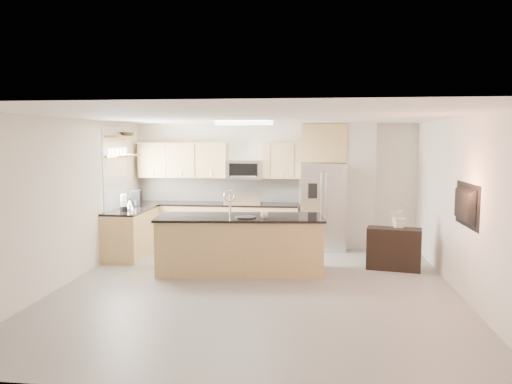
# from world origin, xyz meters

# --- Properties ---
(floor) EXTENTS (6.50, 6.50, 0.00)m
(floor) POSITION_xyz_m (0.00, 0.00, 0.00)
(floor) COLOR #989591
(floor) RESTS_ON ground
(ceiling) EXTENTS (6.00, 6.50, 0.02)m
(ceiling) POSITION_xyz_m (0.00, 0.00, 2.60)
(ceiling) COLOR white
(ceiling) RESTS_ON wall_back
(wall_back) EXTENTS (6.00, 0.02, 2.60)m
(wall_back) POSITION_xyz_m (0.00, 3.25, 1.30)
(wall_back) COLOR silver
(wall_back) RESTS_ON floor
(wall_front) EXTENTS (6.00, 0.02, 2.60)m
(wall_front) POSITION_xyz_m (0.00, -3.25, 1.30)
(wall_front) COLOR silver
(wall_front) RESTS_ON floor
(wall_left) EXTENTS (0.02, 6.50, 2.60)m
(wall_left) POSITION_xyz_m (-3.00, 0.00, 1.30)
(wall_left) COLOR silver
(wall_left) RESTS_ON floor
(wall_right) EXTENTS (0.02, 6.50, 2.60)m
(wall_right) POSITION_xyz_m (3.00, 0.00, 1.30)
(wall_right) COLOR silver
(wall_right) RESTS_ON floor
(back_counter) EXTENTS (3.55, 0.66, 1.44)m
(back_counter) POSITION_xyz_m (-1.23, 2.93, 0.47)
(back_counter) COLOR tan
(back_counter) RESTS_ON floor
(left_counter) EXTENTS (0.66, 1.50, 0.92)m
(left_counter) POSITION_xyz_m (-2.67, 1.85, 0.46)
(left_counter) COLOR tan
(left_counter) RESTS_ON floor
(range) EXTENTS (0.76, 0.64, 1.14)m
(range) POSITION_xyz_m (-0.60, 2.92, 0.47)
(range) COLOR black
(range) RESTS_ON floor
(upper_cabinets) EXTENTS (3.50, 0.33, 0.75)m
(upper_cabinets) POSITION_xyz_m (-1.30, 3.09, 1.83)
(upper_cabinets) COLOR tan
(upper_cabinets) RESTS_ON wall_back
(microwave) EXTENTS (0.76, 0.40, 0.40)m
(microwave) POSITION_xyz_m (-0.60, 3.04, 1.63)
(microwave) COLOR silver
(microwave) RESTS_ON upper_cabinets
(refrigerator) EXTENTS (0.92, 0.78, 1.78)m
(refrigerator) POSITION_xyz_m (1.06, 2.87, 0.89)
(refrigerator) COLOR silver
(refrigerator) RESTS_ON floor
(partition_column) EXTENTS (0.60, 0.30, 2.60)m
(partition_column) POSITION_xyz_m (1.82, 3.10, 1.30)
(partition_column) COLOR beige
(partition_column) RESTS_ON floor
(window) EXTENTS (0.04, 1.15, 1.65)m
(window) POSITION_xyz_m (-2.98, 1.85, 1.65)
(window) COLOR white
(window) RESTS_ON wall_left
(shelf_lower) EXTENTS (0.30, 1.20, 0.04)m
(shelf_lower) POSITION_xyz_m (-2.85, 1.95, 1.95)
(shelf_lower) COLOR olive
(shelf_lower) RESTS_ON wall_left
(shelf_upper) EXTENTS (0.30, 1.20, 0.04)m
(shelf_upper) POSITION_xyz_m (-2.85, 1.95, 2.32)
(shelf_upper) COLOR olive
(shelf_upper) RESTS_ON wall_left
(ceiling_fixture) EXTENTS (1.00, 0.50, 0.06)m
(ceiling_fixture) POSITION_xyz_m (-0.40, 1.60, 2.56)
(ceiling_fixture) COLOR white
(ceiling_fixture) RESTS_ON ceiling
(island) EXTENTS (2.89, 1.27, 1.39)m
(island) POSITION_xyz_m (-0.38, 0.87, 0.49)
(island) COLOR tan
(island) RESTS_ON floor
(credenza) EXTENTS (0.97, 0.55, 0.73)m
(credenza) POSITION_xyz_m (2.26, 1.35, 0.37)
(credenza) COLOR black
(credenza) RESTS_ON floor
(cup) EXTENTS (0.14, 0.14, 0.10)m
(cup) POSITION_xyz_m (0.05, 0.68, 1.02)
(cup) COLOR silver
(cup) RESTS_ON island
(platter) EXTENTS (0.46, 0.46, 0.02)m
(platter) POSITION_xyz_m (-0.26, 0.71, 0.98)
(platter) COLOR black
(platter) RESTS_ON island
(blender) EXTENTS (0.14, 0.14, 0.33)m
(blender) POSITION_xyz_m (-2.67, 1.50, 1.06)
(blender) COLOR black
(blender) RESTS_ON left_counter
(kettle) EXTENTS (0.19, 0.19, 0.24)m
(kettle) POSITION_xyz_m (-2.63, 1.68, 1.02)
(kettle) COLOR silver
(kettle) RESTS_ON left_counter
(coffee_maker) EXTENTS (0.19, 0.22, 0.32)m
(coffee_maker) POSITION_xyz_m (-2.69, 2.27, 1.07)
(coffee_maker) COLOR black
(coffee_maker) RESTS_ON left_counter
(bowl) EXTENTS (0.54, 0.54, 0.10)m
(bowl) POSITION_xyz_m (-2.85, 2.28, 2.39)
(bowl) COLOR silver
(bowl) RESTS_ON shelf_upper
(flower_vase) EXTENTS (0.66, 0.61, 0.60)m
(flower_vase) POSITION_xyz_m (2.36, 1.40, 1.03)
(flower_vase) COLOR silver
(flower_vase) RESTS_ON credenza
(television) EXTENTS (0.14, 1.08, 0.62)m
(television) POSITION_xyz_m (2.91, -0.20, 1.35)
(television) COLOR black
(television) RESTS_ON wall_right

